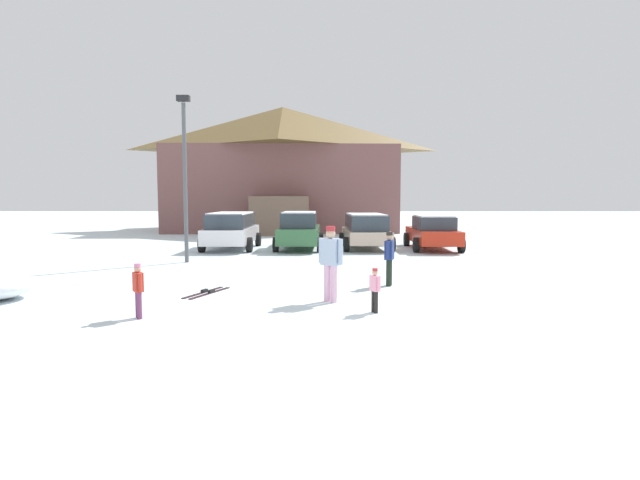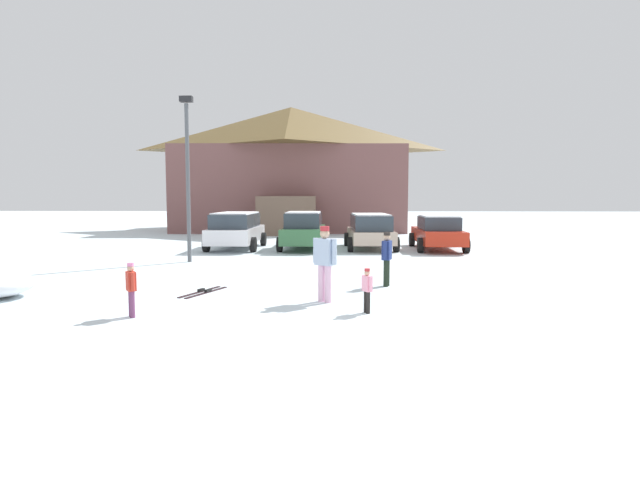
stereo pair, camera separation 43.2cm
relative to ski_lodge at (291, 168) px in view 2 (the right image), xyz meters
name	(u,v)px [view 2 (the right image)]	position (x,y,z in m)	size (l,w,h in m)	color
ground	(318,348)	(3.21, -28.90, -4.47)	(160.00, 160.00, 0.00)	silver
ski_lodge	(291,168)	(0.00, 0.00, 0.00)	(16.35, 12.09, 8.80)	brown
parked_white_suv	(236,229)	(-1.13, -14.05, -3.57)	(2.24, 4.63, 1.64)	white
parked_green_coupe	(304,230)	(1.92, -13.94, -3.62)	(2.11, 4.79, 1.68)	#33653C
parked_beige_suv	(370,230)	(4.90, -13.85, -3.60)	(2.32, 4.42, 1.58)	#BDA38E
parked_red_sedan	(438,232)	(7.88, -14.07, -3.68)	(2.16, 4.65, 1.52)	red
skier_adult_in_blue_parka	(325,259)	(3.21, -25.50, -3.52)	(0.52, 0.43, 1.67)	#E0ADCB
skier_child_in_red_jacket	(131,287)	(-0.44, -27.05, -3.87)	(0.27, 0.33, 1.05)	#733A63
skier_teen_in_navy_coat	(387,256)	(4.75, -23.45, -3.67)	(0.30, 0.50, 1.41)	black
skier_child_in_pink_snowsuit	(367,288)	(4.08, -26.53, -3.96)	(0.21, 0.30, 0.89)	black
pair_of_skis	(204,292)	(0.25, -24.51, -4.45)	(0.85, 1.59, 0.08)	#2D1B20
lamp_post	(188,170)	(-1.84, -18.76, -1.20)	(0.44, 0.24, 5.82)	#515459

